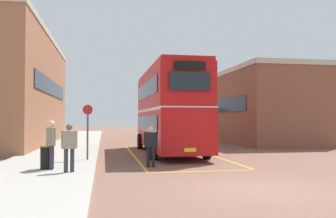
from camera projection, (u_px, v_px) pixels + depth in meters
The scene contains 12 objects.
ground_plane at pixel (166, 148), 24.19m from camera, with size 135.60×135.60×0.00m, color brown.
sidewalk_left at pixel (71, 145), 25.40m from camera, with size 4.00×57.60×0.14m, color #A39E93.
brick_building_left at pixel (4, 90), 26.44m from camera, with size 7.02×18.88×8.18m.
depot_building_right at pixel (256, 107), 30.42m from camera, with size 6.37×14.17×5.94m.
double_decker_bus at pixel (169, 109), 20.40m from camera, with size 2.92×10.32×4.75m.
single_deck_bus at pixel (179, 122), 38.71m from camera, with size 3.81×9.64×3.02m.
pedestrian_boarding at pixel (151, 143), 14.52m from camera, with size 0.54×0.34×1.66m.
pedestrian_waiting_near at pixel (69, 144), 12.21m from camera, with size 0.54×0.34×1.65m.
pedestrian_waiting_far at pixel (51, 141), 12.87m from camera, with size 0.39×0.55×1.76m.
litter_bin at pixel (47, 157), 12.99m from camera, with size 0.51×0.51×0.84m.
bus_stop_sign at pixel (88, 126), 15.96m from camera, with size 0.44×0.08×2.45m.
bay_marking_yellow at pixel (175, 157), 18.43m from camera, with size 4.28×12.30×0.01m.
Camera 1 is at (-4.20, -9.49, 1.96)m, focal length 38.13 mm.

